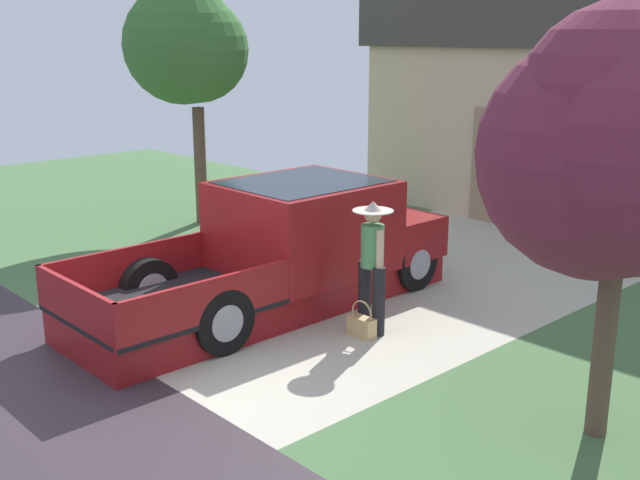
{
  "coord_description": "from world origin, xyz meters",
  "views": [
    {
      "loc": [
        7.4,
        -3.94,
        3.63
      ],
      "look_at": [
        0.26,
        2.71,
        1.01
      ],
      "focal_mm": 43.15,
      "sensor_mm": 36.0,
      "label": 1
    }
  ],
  "objects_px": {
    "handbag": "(362,325)",
    "person_with_hat": "(372,261)",
    "front_yard_tree": "(626,144)",
    "neighbor_tree": "(189,47)",
    "pickup_truck": "(293,248)"
  },
  "relations": [
    {
      "from": "front_yard_tree",
      "to": "person_with_hat",
      "type": "bearing_deg",
      "value": 174.16
    },
    {
      "from": "pickup_truck",
      "to": "neighbor_tree",
      "type": "bearing_deg",
      "value": 161.87
    },
    {
      "from": "neighbor_tree",
      "to": "front_yard_tree",
      "type": "bearing_deg",
      "value": -11.48
    },
    {
      "from": "front_yard_tree",
      "to": "neighbor_tree",
      "type": "bearing_deg",
      "value": 168.52
    },
    {
      "from": "pickup_truck",
      "to": "front_yard_tree",
      "type": "height_order",
      "value": "front_yard_tree"
    },
    {
      "from": "person_with_hat",
      "to": "neighbor_tree",
      "type": "xyz_separation_m",
      "value": [
        -6.23,
        1.59,
        2.47
      ]
    },
    {
      "from": "handbag",
      "to": "front_yard_tree",
      "type": "xyz_separation_m",
      "value": [
        3.18,
        -0.1,
        2.58
      ]
    },
    {
      "from": "handbag",
      "to": "person_with_hat",
      "type": "bearing_deg",
      "value": 103.33
    },
    {
      "from": "pickup_truck",
      "to": "front_yard_tree",
      "type": "relative_size",
      "value": 1.39
    },
    {
      "from": "front_yard_tree",
      "to": "handbag",
      "type": "bearing_deg",
      "value": 178.14
    },
    {
      "from": "handbag",
      "to": "front_yard_tree",
      "type": "height_order",
      "value": "front_yard_tree"
    },
    {
      "from": "pickup_truck",
      "to": "person_with_hat",
      "type": "bearing_deg",
      "value": -1.46
    },
    {
      "from": "neighbor_tree",
      "to": "pickup_truck",
      "type": "bearing_deg",
      "value": -18.24
    },
    {
      "from": "pickup_truck",
      "to": "person_with_hat",
      "type": "height_order",
      "value": "pickup_truck"
    },
    {
      "from": "person_with_hat",
      "to": "handbag",
      "type": "xyz_separation_m",
      "value": [
        0.05,
        -0.23,
        -0.77
      ]
    }
  ]
}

